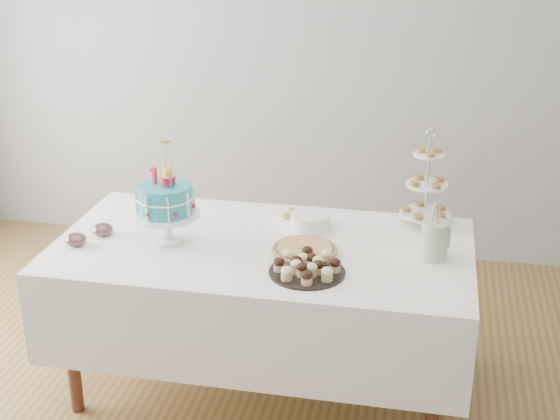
% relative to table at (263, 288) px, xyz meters
% --- Properties ---
extents(walls, '(5.04, 4.04, 2.70)m').
position_rel_table_xyz_m(walls, '(0.00, -0.30, 0.81)').
color(walls, '#939497').
rests_on(walls, floor).
extents(table, '(1.92, 1.02, 0.77)m').
position_rel_table_xyz_m(table, '(0.00, 0.00, 0.00)').
color(table, white).
rests_on(table, floor).
extents(birthday_cake, '(0.31, 0.31, 0.48)m').
position_rel_table_xyz_m(birthday_cake, '(-0.44, -0.06, 0.36)').
color(birthday_cake, white).
rests_on(birthday_cake, table).
extents(cupcake_tray, '(0.33, 0.33, 0.07)m').
position_rel_table_xyz_m(cupcake_tray, '(0.25, -0.25, 0.26)').
color(cupcake_tray, black).
rests_on(cupcake_tray, table).
extents(pie, '(0.30, 0.30, 0.05)m').
position_rel_table_xyz_m(pie, '(0.21, -0.09, 0.25)').
color(pie, '#A28358').
rests_on(pie, table).
extents(tiered_stand, '(0.25, 0.25, 0.48)m').
position_rel_table_xyz_m(tiered_stand, '(0.72, 0.40, 0.43)').
color(tiered_stand, silver).
rests_on(tiered_stand, table).
extents(plate_stack, '(0.20, 0.20, 0.08)m').
position_rel_table_xyz_m(plate_stack, '(0.19, 0.23, 0.27)').
color(plate_stack, white).
rests_on(plate_stack, table).
extents(pastry_plate, '(0.22, 0.22, 0.03)m').
position_rel_table_xyz_m(pastry_plate, '(0.12, 0.33, 0.24)').
color(pastry_plate, white).
rests_on(pastry_plate, table).
extents(jam_bowl_a, '(0.10, 0.10, 0.06)m').
position_rel_table_xyz_m(jam_bowl_a, '(-0.77, -0.05, 0.26)').
color(jam_bowl_a, silver).
rests_on(jam_bowl_a, table).
extents(jam_bowl_b, '(0.10, 0.10, 0.06)m').
position_rel_table_xyz_m(jam_bowl_b, '(-0.84, -0.18, 0.26)').
color(jam_bowl_b, silver).
rests_on(jam_bowl_b, table).
extents(utensil_pitcher, '(0.13, 0.12, 0.27)m').
position_rel_table_xyz_m(utensil_pitcher, '(0.78, 0.01, 0.32)').
color(utensil_pitcher, silver).
rests_on(utensil_pitcher, table).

